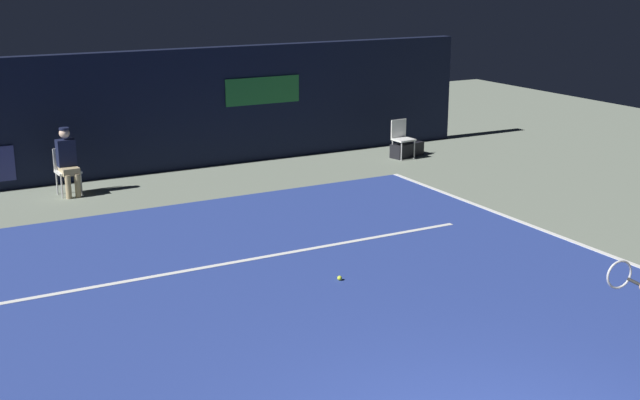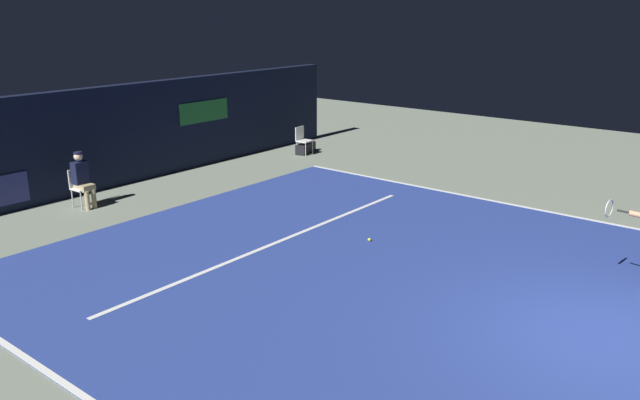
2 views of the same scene
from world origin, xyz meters
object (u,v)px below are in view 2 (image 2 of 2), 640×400
Objects in this scene: courtside_chair_near at (303,139)px; tennis_ball at (369,240)px; line_judge_on_chair at (82,179)px; equipment_bag at (306,148)px.

courtside_chair_near is 12.94× the size of tennis_ball.
courtside_chair_near is at bearing 49.87° from tennis_ball.
courtside_chair_near is at bearing -2.64° from line_judge_on_chair.
tennis_ball is (2.30, -6.51, -0.64)m from line_judge_on_chair.
courtside_chair_near is 0.39m from equipment_bag.
courtside_chair_near is at bearing -179.95° from equipment_bag.
courtside_chair_near reaches higher than equipment_bag.
tennis_ball is (-5.20, -6.17, -0.46)m from courtside_chair_near.
line_judge_on_chair is 1.50× the size of courtside_chair_near.
line_judge_on_chair reaches higher than tennis_ball.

